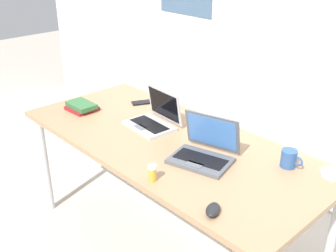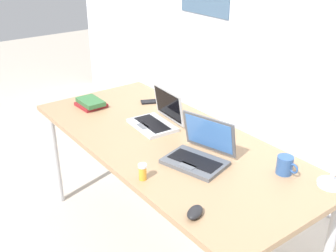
{
  "view_description": "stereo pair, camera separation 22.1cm",
  "coord_description": "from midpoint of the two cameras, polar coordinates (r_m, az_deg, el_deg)",
  "views": [
    {
      "loc": [
        1.46,
        -1.37,
        1.77
      ],
      "look_at": [
        0.0,
        0.0,
        0.82
      ],
      "focal_mm": 43.87,
      "sensor_mm": 36.0,
      "label": 1
    },
    {
      "loc": [
        1.6,
        -1.2,
        1.77
      ],
      "look_at": [
        0.0,
        0.0,
        0.82
      ],
      "focal_mm": 43.87,
      "sensor_mm": 36.0,
      "label": 2
    }
  ],
  "objects": [
    {
      "name": "pill_bottle",
      "position": [
        1.87,
        -5.58,
        -6.59
      ],
      "size": [
        0.04,
        0.04,
        0.08
      ],
      "color": "gold",
      "rests_on": "desk"
    },
    {
      "name": "laptop_front_right",
      "position": [
        2.38,
        -4.63,
        0.89
      ],
      "size": [
        0.3,
        0.25,
        0.21
      ],
      "color": "#B7BABC",
      "rests_on": "desk"
    },
    {
      "name": "coffee_mug",
      "position": [
        2.02,
        13.51,
        -4.5
      ],
      "size": [
        0.11,
        0.08,
        0.09
      ],
      "color": "#2D518C",
      "rests_on": "desk"
    },
    {
      "name": "book_stack",
      "position": [
        2.69,
        -14.24,
        2.59
      ],
      "size": [
        0.19,
        0.17,
        0.05
      ],
      "color": "maroon",
      "rests_on": "desk"
    },
    {
      "name": "ground_plane",
      "position": [
        2.67,
        -2.47,
        -16.2
      ],
      "size": [
        12.0,
        12.0,
        0.0
      ],
      "primitive_type": "plane",
      "color": "#B7AD9E"
    },
    {
      "name": "computer_mouse",
      "position": [
        1.68,
        2.46,
        -11.68
      ],
      "size": [
        0.09,
        0.11,
        0.03
      ],
      "primitive_type": "ellipsoid",
      "rotation": [
        0.0,
        0.0,
        0.48
      ],
      "color": "black",
      "rests_on": "desk"
    },
    {
      "name": "laptop_by_keyboard",
      "position": [
        2.03,
        1.94,
        -3.64
      ],
      "size": [
        0.35,
        0.32,
        0.22
      ],
      "color": "#515459",
      "rests_on": "desk"
    },
    {
      "name": "desk",
      "position": [
        2.27,
        -2.79,
        -3.19
      ],
      "size": [
        1.8,
        0.8,
        0.74
      ],
      "color": "#9E7A56",
      "rests_on": "ground_plane"
    },
    {
      "name": "cell_phone",
      "position": [
        2.73,
        -5.91,
        3.22
      ],
      "size": [
        0.12,
        0.15,
        0.01
      ],
      "primitive_type": "cube",
      "rotation": [
        0.0,
        0.0,
        -0.45
      ],
      "color": "black",
      "rests_on": "desk"
    },
    {
      "name": "wall_back",
      "position": [
        2.87,
        14.4,
        15.23
      ],
      "size": [
        6.0,
        0.13,
        2.6
      ],
      "color": "silver",
      "rests_on": "ground_plane"
    }
  ]
}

